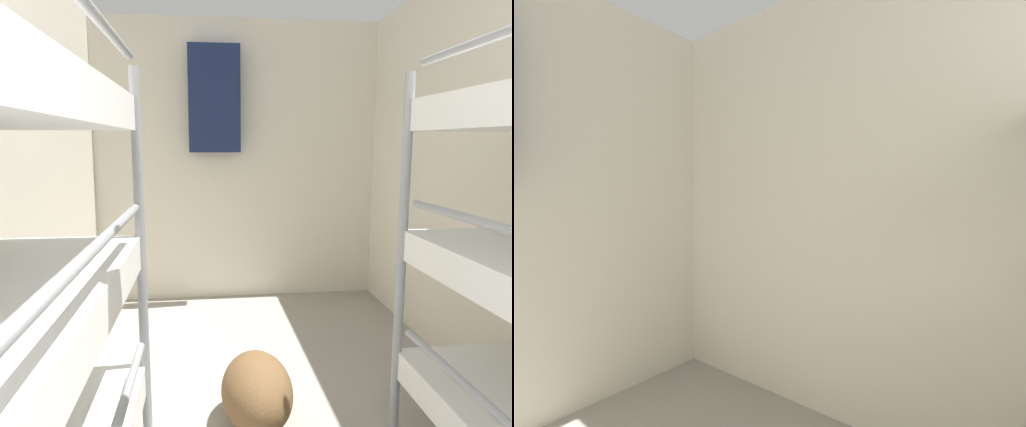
{
  "view_description": "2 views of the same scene",
  "coord_description": "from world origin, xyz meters",
  "views": [
    {
      "loc": [
        -0.32,
        0.33,
        1.42
      ],
      "look_at": [
        0.02,
        3.25,
        0.97
      ],
      "focal_mm": 32.0,
      "sensor_mm": 36.0,
      "label": 1
    },
    {
      "loc": [
        -0.48,
        2.32,
        1.24
      ],
      "look_at": [
        0.76,
        3.29,
        1.19
      ],
      "focal_mm": 24.0,
      "sensor_mm": 36.0,
      "label": 2
    }
  ],
  "objects": []
}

